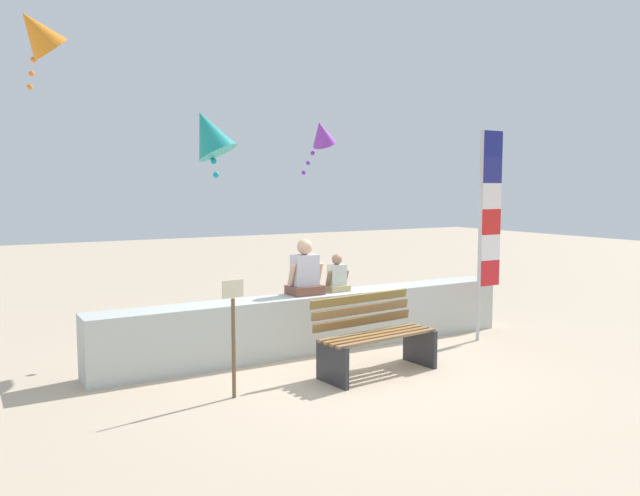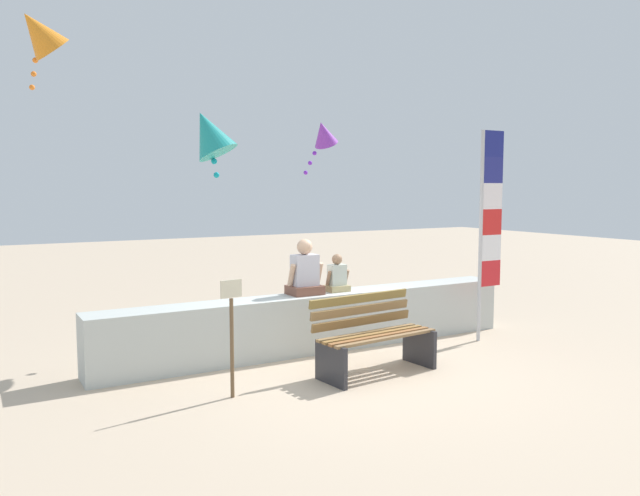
# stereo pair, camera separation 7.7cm
# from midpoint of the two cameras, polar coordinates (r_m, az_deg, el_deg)

# --- Properties ---
(ground_plane) EXTENTS (40.00, 40.00, 0.00)m
(ground_plane) POSITION_cam_midpoint_polar(r_m,az_deg,el_deg) (7.45, 4.12, -11.07)
(ground_plane) COLOR #C5AD92
(seawall_ledge) EXTENTS (5.88, 0.50, 0.75)m
(seawall_ledge) POSITION_cam_midpoint_polar(r_m,az_deg,el_deg) (8.22, -0.00, -6.78)
(seawall_ledge) COLOR #BAC0BB
(seawall_ledge) RESTS_ON ground
(park_bench) EXTENTS (1.49, 0.74, 0.88)m
(park_bench) POSITION_cam_midpoint_polar(r_m,az_deg,el_deg) (7.26, 5.19, -8.19)
(park_bench) COLOR olive
(park_bench) RESTS_ON ground
(person_adult) EXTENTS (0.47, 0.35, 0.72)m
(person_adult) POSITION_cam_midpoint_polar(r_m,az_deg,el_deg) (8.08, -1.13, -2.29)
(person_adult) COLOR brown
(person_adult) RESTS_ON seawall_ledge
(person_child) EXTENTS (0.33, 0.24, 0.50)m
(person_child) POSITION_cam_midpoint_polar(r_m,az_deg,el_deg) (8.33, 1.83, -2.65)
(person_child) COLOR tan
(person_child) RESTS_ON seawall_ledge
(flag_banner) EXTENTS (0.41, 0.05, 2.91)m
(flag_banner) POSITION_cam_midpoint_polar(r_m,az_deg,el_deg) (8.92, 15.37, 2.54)
(flag_banner) COLOR #B7B7BC
(flag_banner) RESTS_ON ground
(kite_teal) EXTENTS (0.91, 0.88, 0.96)m
(kite_teal) POSITION_cam_midpoint_polar(r_m,az_deg,el_deg) (8.35, -9.85, 10.34)
(kite_teal) COLOR teal
(kite_orange) EXTENTS (0.89, 0.78, 1.16)m
(kite_orange) POSITION_cam_midpoint_polar(r_m,az_deg,el_deg) (10.11, -24.16, 17.57)
(kite_orange) COLOR orange
(kite_purple) EXTENTS (0.74, 0.73, 1.06)m
(kite_purple) POSITION_cam_midpoint_polar(r_m,az_deg,el_deg) (11.74, 0.50, 10.41)
(kite_purple) COLOR purple
(sign_post) EXTENTS (0.24, 0.06, 1.21)m
(sign_post) POSITION_cam_midpoint_polar(r_m,az_deg,el_deg) (6.38, -7.75, -7.25)
(sign_post) COLOR brown
(sign_post) RESTS_ON ground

